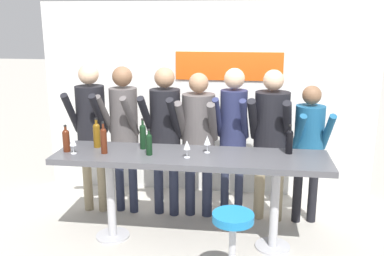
{
  "coord_description": "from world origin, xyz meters",
  "views": [
    {
      "loc": [
        0.56,
        -4.06,
        2.29
      ],
      "look_at": [
        0.0,
        0.1,
        1.22
      ],
      "focal_mm": 40.0,
      "sensor_mm": 36.0,
      "label": 1
    }
  ],
  "objects_px": {
    "bar_stool": "(232,241)",
    "person_far_right": "(309,139)",
    "wine_bottle_4": "(143,135)",
    "wine_bottle_5": "(149,143)",
    "person_right": "(271,130)",
    "wine_bottle_3": "(289,140)",
    "person_far_left": "(91,121)",
    "wine_bottle_1": "(97,134)",
    "tasting_table": "(191,166)",
    "wine_glass_1": "(207,141)",
    "wine_bottle_2": "(104,139)",
    "wine_bottle_0": "(66,139)",
    "person_left": "(124,123)",
    "wine_glass_2": "(73,142)",
    "person_center_left": "(165,125)",
    "person_center": "(199,130)",
    "person_center_right": "(233,125)",
    "wine_glass_0": "(187,145)"
  },
  "relations": [
    {
      "from": "bar_stool",
      "to": "person_far_right",
      "type": "bearing_deg",
      "value": 61.72
    },
    {
      "from": "wine_bottle_4",
      "to": "wine_bottle_5",
      "type": "bearing_deg",
      "value": -60.55
    },
    {
      "from": "person_right",
      "to": "wine_bottle_3",
      "type": "xyz_separation_m",
      "value": [
        0.16,
        -0.49,
        0.02
      ]
    },
    {
      "from": "person_far_left",
      "to": "person_right",
      "type": "xyz_separation_m",
      "value": [
        2.09,
        0.04,
        -0.04
      ]
    },
    {
      "from": "bar_stool",
      "to": "wine_bottle_4",
      "type": "bearing_deg",
      "value": 136.69
    },
    {
      "from": "person_right",
      "to": "wine_bottle_1",
      "type": "xyz_separation_m",
      "value": [
        -1.84,
        -0.53,
        0.03
      ]
    },
    {
      "from": "tasting_table",
      "to": "wine_bottle_3",
      "type": "xyz_separation_m",
      "value": [
        0.98,
        0.17,
        0.26
      ]
    },
    {
      "from": "person_far_left",
      "to": "person_right",
      "type": "relative_size",
      "value": 1.02
    },
    {
      "from": "tasting_table",
      "to": "wine_glass_1",
      "type": "height_order",
      "value": "wine_glass_1"
    },
    {
      "from": "wine_bottle_2",
      "to": "wine_bottle_3",
      "type": "height_order",
      "value": "wine_bottle_2"
    },
    {
      "from": "wine_bottle_0",
      "to": "wine_bottle_1",
      "type": "distance_m",
      "value": 0.32
    },
    {
      "from": "tasting_table",
      "to": "person_far_left",
      "type": "xyz_separation_m",
      "value": [
        -1.27,
        0.62,
        0.28
      ]
    },
    {
      "from": "person_far_right",
      "to": "wine_bottle_0",
      "type": "xyz_separation_m",
      "value": [
        -2.52,
        -0.72,
        0.11
      ]
    },
    {
      "from": "person_left",
      "to": "wine_glass_2",
      "type": "bearing_deg",
      "value": -102.65
    },
    {
      "from": "person_left",
      "to": "wine_glass_1",
      "type": "relative_size",
      "value": 10.03
    },
    {
      "from": "wine_glass_2",
      "to": "bar_stool",
      "type": "bearing_deg",
      "value": -22.16
    },
    {
      "from": "person_far_left",
      "to": "wine_bottle_2",
      "type": "bearing_deg",
      "value": -59.07
    },
    {
      "from": "wine_glass_2",
      "to": "wine_bottle_4",
      "type": "bearing_deg",
      "value": 21.57
    },
    {
      "from": "tasting_table",
      "to": "bar_stool",
      "type": "bearing_deg",
      "value": -59.78
    },
    {
      "from": "person_center_left",
      "to": "person_right",
      "type": "bearing_deg",
      "value": 9.15
    },
    {
      "from": "wine_glass_1",
      "to": "wine_glass_2",
      "type": "height_order",
      "value": "same"
    },
    {
      "from": "wine_glass_1",
      "to": "person_center",
      "type": "bearing_deg",
      "value": 105.33
    },
    {
      "from": "person_far_left",
      "to": "person_left",
      "type": "bearing_deg",
      "value": 5.19
    },
    {
      "from": "person_far_left",
      "to": "person_center_right",
      "type": "relative_size",
      "value": 1.02
    },
    {
      "from": "person_far_right",
      "to": "wine_glass_2",
      "type": "bearing_deg",
      "value": -169.81
    },
    {
      "from": "person_left",
      "to": "wine_glass_2",
      "type": "xyz_separation_m",
      "value": [
        -0.3,
        -0.77,
        -0.02
      ]
    },
    {
      "from": "person_center_right",
      "to": "wine_bottle_1",
      "type": "bearing_deg",
      "value": -151.34
    },
    {
      "from": "tasting_table",
      "to": "wine_glass_1",
      "type": "distance_m",
      "value": 0.31
    },
    {
      "from": "person_center_right",
      "to": "wine_bottle_5",
      "type": "xyz_separation_m",
      "value": [
        -0.81,
        -0.74,
        -0.03
      ]
    },
    {
      "from": "wine_bottle_3",
      "to": "bar_stool",
      "type": "bearing_deg",
      "value": -118.17
    },
    {
      "from": "bar_stool",
      "to": "person_center_left",
      "type": "height_order",
      "value": "person_center_left"
    },
    {
      "from": "person_center",
      "to": "wine_bottle_5",
      "type": "xyz_separation_m",
      "value": [
        -0.41,
        -0.71,
        0.03
      ]
    },
    {
      "from": "person_right",
      "to": "bar_stool",
      "type": "bearing_deg",
      "value": -94.33
    },
    {
      "from": "person_center",
      "to": "wine_bottle_2",
      "type": "distance_m",
      "value": 1.14
    },
    {
      "from": "wine_bottle_0",
      "to": "wine_bottle_5",
      "type": "distance_m",
      "value": 0.87
    },
    {
      "from": "wine_bottle_5",
      "to": "wine_glass_1",
      "type": "relative_size",
      "value": 1.5
    },
    {
      "from": "person_right",
      "to": "person_center",
      "type": "bearing_deg",
      "value": -170.03
    },
    {
      "from": "bar_stool",
      "to": "tasting_table",
      "type": "bearing_deg",
      "value": 120.22
    },
    {
      "from": "person_far_right",
      "to": "wine_bottle_1",
      "type": "height_order",
      "value": "person_far_right"
    },
    {
      "from": "person_center_right",
      "to": "wine_bottle_2",
      "type": "height_order",
      "value": "person_center_right"
    },
    {
      "from": "person_left",
      "to": "wine_glass_0",
      "type": "xyz_separation_m",
      "value": [
        0.86,
        -0.75,
        -0.02
      ]
    },
    {
      "from": "bar_stool",
      "to": "person_center_left",
      "type": "distance_m",
      "value": 1.77
    },
    {
      "from": "person_far_left",
      "to": "wine_bottle_4",
      "type": "relative_size",
      "value": 5.52
    },
    {
      "from": "person_center_left",
      "to": "wine_glass_2",
      "type": "bearing_deg",
      "value": -128.38
    },
    {
      "from": "person_left",
      "to": "person_far_right",
      "type": "relative_size",
      "value": 1.11
    },
    {
      "from": "person_center_left",
      "to": "person_right",
      "type": "distance_m",
      "value": 1.21
    },
    {
      "from": "person_left",
      "to": "wine_bottle_1",
      "type": "relative_size",
      "value": 5.58
    },
    {
      "from": "person_far_left",
      "to": "wine_bottle_1",
      "type": "bearing_deg",
      "value": -61.98
    },
    {
      "from": "bar_stool",
      "to": "wine_glass_1",
      "type": "xyz_separation_m",
      "value": [
        -0.31,
        0.88,
        0.61
      ]
    },
    {
      "from": "person_far_left",
      "to": "wine_glass_0",
      "type": "relative_size",
      "value": 10.17
    }
  ]
}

